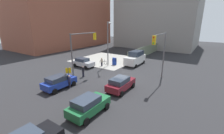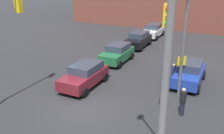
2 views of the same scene
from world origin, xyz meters
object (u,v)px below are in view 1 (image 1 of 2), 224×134
traffic_signal_se_corner (160,48)px  pedestrian_crossing (69,81)px  mailbox_blue (114,61)px  bicycle_leaning_on_fence (103,62)px  coupe_silver (83,62)px  van_white_delivery (135,58)px  smokestack (96,19)px  sedan_green (88,105)px  pedestrian_walking_north (83,71)px  street_lamp_corner (108,41)px  sedan_maroon (121,84)px  coupe_blue (59,82)px  pedestrian_waiting (102,62)px  traffic_signal_nw_corner (82,47)px

traffic_signal_se_corner → pedestrian_crossing: 12.36m
mailbox_blue → bicycle_leaning_on_fence: mailbox_blue is taller
mailbox_blue → coupe_silver: size_ratio=0.36×
traffic_signal_se_corner → van_white_delivery: 9.37m
smokestack → bicycle_leaning_on_fence: smokestack is taller
coupe_silver → sedan_green: 15.12m
traffic_signal_se_corner → pedestrian_walking_north: traffic_signal_se_corner is taller
street_lamp_corner → sedan_maroon: bearing=-136.9°
coupe_blue → sedan_maroon: same height
pedestrian_crossing → pedestrian_walking_north: 4.05m
coupe_blue → sedan_maroon: bearing=-60.3°
mailbox_blue → sedan_maroon: 11.35m
sedan_green → pedestrian_walking_north: (6.63, 7.12, 0.03)m
coupe_silver → pedestrian_waiting: (2.31, -2.45, -0.02)m
coupe_blue → pedestrian_crossing: bearing=-48.9°
traffic_signal_se_corner → bicycle_leaning_on_fence: traffic_signal_se_corner is taller
sedan_maroon → coupe_blue: bearing=119.7°
smokestack → traffic_signal_se_corner: bearing=-129.6°
sedan_green → van_white_delivery: van_white_delivery is taller
smokestack → pedestrian_crossing: 46.08m
street_lamp_corner → sedan_green: street_lamp_corner is taller
coupe_blue → bicycle_leaning_on_fence: coupe_blue is taller
pedestrian_walking_north → sedan_maroon: bearing=115.5°
pedestrian_waiting → bicycle_leaning_on_fence: (1.40, 0.70, -0.48)m
sedan_maroon → traffic_signal_se_corner: bearing=-26.5°
traffic_signal_nw_corner → traffic_signal_se_corner: bearing=-60.0°
mailbox_blue → pedestrian_crossing: bearing=-174.3°
traffic_signal_nw_corner → smokestack: bearing=37.0°
mailbox_blue → coupe_silver: coupe_silver is taller
mailbox_blue → bicycle_leaning_on_fence: 2.32m
coupe_silver → bicycle_leaning_on_fence: size_ratio=2.25×
pedestrian_waiting → bicycle_leaning_on_fence: bearing=-117.8°
van_white_delivery → pedestrian_waiting: (-4.43, 4.70, -0.46)m
smokestack → pedestrian_waiting: bearing=-138.9°
coupe_blue → traffic_signal_nw_corner: bearing=-3.4°
coupe_blue → pedestrian_crossing: pedestrian_crossing is taller
coupe_silver → pedestrian_crossing: (-7.69, -5.15, 0.00)m
coupe_silver → pedestrian_walking_north: (-3.89, -3.75, 0.03)m
smokestack → van_white_delivery: 36.97m
traffic_signal_se_corner → bicycle_leaning_on_fence: bearing=75.4°
traffic_signal_nw_corner → traffic_signal_se_corner: 10.40m
traffic_signal_nw_corner → coupe_blue: traffic_signal_nw_corner is taller
traffic_signal_se_corner → coupe_blue: size_ratio=1.59×
smokestack → coupe_blue: (-37.75, -25.26, -8.52)m
coupe_silver → coupe_blue: size_ratio=0.97×
traffic_signal_se_corner → pedestrian_waiting: 11.75m
mailbox_blue → van_white_delivery: 4.05m
sedan_green → pedestrian_walking_north: 9.73m
coupe_silver → pedestrian_waiting: 3.37m
coupe_blue → sedan_green: bearing=-106.8°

